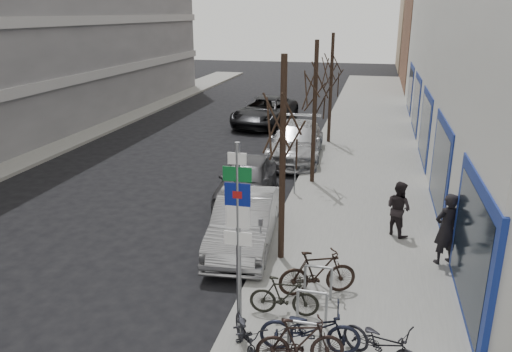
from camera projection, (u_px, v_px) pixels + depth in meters
The scene contains 25 objects.
ground at pixel (133, 323), 10.85m from camera, with size 120.00×120.00×0.00m, color black.
sidewalk_east at pixel (361, 187), 19.07m from camera, with size 5.00×70.00×0.15m, color slate.
sidewalk_west at pixel (12, 160), 22.50m from camera, with size 3.00×70.00×0.15m, color slate.
brick_building_far at pixel (476, 41), 43.66m from camera, with size 12.00×14.00×8.00m, color brown.
tan_building_far at pixel (458, 30), 57.25m from camera, with size 13.00×12.00×9.00m, color #937A5B.
highway_sign_pole at pixel (238, 231), 9.54m from camera, with size 0.55×0.10×4.20m.
bike_rack at pixel (312, 304), 10.36m from camera, with size 0.66×2.26×0.83m.
tree_near at pixel (283, 112), 12.22m from camera, with size 1.80×1.80×5.50m.
tree_mid at pixel (316, 79), 18.23m from camera, with size 1.80×1.80×5.50m.
tree_far at pixel (332, 62), 24.23m from camera, with size 1.80×1.80×5.50m.
meter_front at pixel (261, 237), 12.86m from camera, with size 0.10×0.08×1.27m.
meter_mid at pixel (295, 173), 17.94m from camera, with size 0.10×0.08×1.27m.
meter_back at pixel (314, 138), 23.02m from camera, with size 0.10×0.08×1.27m.
bike_near_left at pixel (246, 334), 9.40m from camera, with size 0.51×1.69×1.03m, color black.
bike_near_right at pixel (300, 342), 9.19m from camera, with size 0.50×1.67×1.01m, color black.
bike_mid_curb at pixel (310, 325), 9.53m from camera, with size 0.59×1.95×1.19m, color black.
bike_mid_inner at pixel (284, 296), 10.75m from camera, with size 0.46×1.53×0.93m, color black.
bike_far_curb at pixel (382, 340), 9.24m from camera, with size 0.50×1.65×1.01m, color black.
bike_far_inner at pixel (318, 272), 11.52m from camera, with size 0.55×1.86×1.13m, color black.
parked_car_front at pixel (244, 222), 14.17m from camera, with size 1.59×4.57×1.51m, color #98989C.
parked_car_mid at pixel (247, 179), 17.80m from camera, with size 1.79×4.44×1.51m, color #49484D.
parked_car_back at pixel (296, 141), 22.73m from camera, with size 2.30×5.65×1.64m, color #A2A2A7.
lane_car at pixel (265, 111), 29.64m from camera, with size 2.72×5.89×1.64m, color black.
pedestrian_near at pixel (446, 229), 12.86m from camera, with size 0.71×0.46×1.93m, color black.
pedestrian_far at pixel (399, 208), 14.57m from camera, with size 0.62×0.42×1.67m, color black.
Camera 1 is at (4.77, -8.42, 6.44)m, focal length 35.00 mm.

